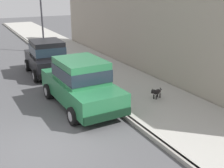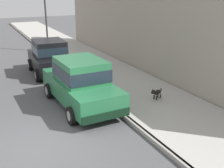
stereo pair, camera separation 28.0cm
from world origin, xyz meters
The scene contains 8 objects.
ground_plane centered at (0.00, 0.00, 0.00)m, with size 80.00×80.00×0.00m, color #4C4C4F.
curb centered at (3.20, 0.00, 0.07)m, with size 0.16×64.00×0.14m, color gray.
sidewalk centered at (5.00, 0.00, 0.07)m, with size 3.60×64.00×0.14m, color #A8A59E.
car_green_sedan centered at (2.21, 2.33, 0.98)m, with size 2.13×4.65×1.92m.
car_black_hatchback centered at (2.22, 7.20, 0.98)m, with size 2.06×3.86×1.88m.
dog_black centered at (5.10, 1.29, 0.43)m, with size 0.73×0.35×0.49m.
street_lamp centered at (3.55, 12.93, 2.91)m, with size 0.36×0.36×4.42m.
building_facade centered at (7.10, 6.12, 2.24)m, with size 0.50×20.00×4.47m, color #9E9384.
Camera 2 is at (-1.29, -7.52, 4.48)m, focal length 45.00 mm.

